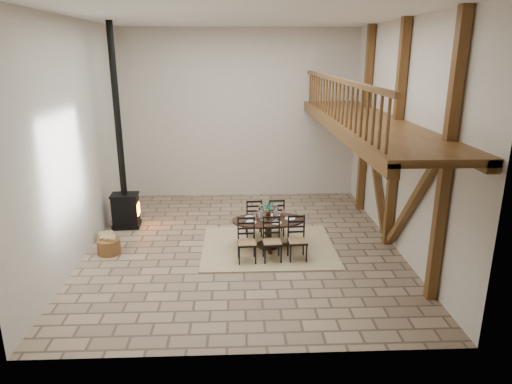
{
  "coord_description": "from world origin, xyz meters",
  "views": [
    {
      "loc": [
        -0.11,
        -9.77,
        4.29
      ],
      "look_at": [
        0.32,
        0.4,
        1.17
      ],
      "focal_mm": 32.0,
      "sensor_mm": 36.0,
      "label": 1
    }
  ],
  "objects_px": {
    "wood_stove": "(124,185)",
    "log_stack": "(106,237)",
    "dining_table": "(269,233)",
    "log_basket": "(109,246)"
  },
  "relations": [
    {
      "from": "log_basket",
      "to": "wood_stove",
      "type": "bearing_deg",
      "value": 89.35
    },
    {
      "from": "wood_stove",
      "to": "log_basket",
      "type": "distance_m",
      "value": 1.88
    },
    {
      "from": "dining_table",
      "to": "wood_stove",
      "type": "xyz_separation_m",
      "value": [
        -3.55,
        1.54,
        0.74
      ]
    },
    {
      "from": "wood_stove",
      "to": "log_basket",
      "type": "bearing_deg",
      "value": -93.84
    },
    {
      "from": "dining_table",
      "to": "log_basket",
      "type": "distance_m",
      "value": 3.57
    },
    {
      "from": "wood_stove",
      "to": "log_stack",
      "type": "distance_m",
      "value": 1.41
    },
    {
      "from": "dining_table",
      "to": "log_stack",
      "type": "relative_size",
      "value": 4.63
    },
    {
      "from": "dining_table",
      "to": "log_basket",
      "type": "xyz_separation_m",
      "value": [
        -3.57,
        -0.1,
        -0.2
      ]
    },
    {
      "from": "dining_table",
      "to": "wood_stove",
      "type": "distance_m",
      "value": 3.94
    },
    {
      "from": "wood_stove",
      "to": "log_basket",
      "type": "height_order",
      "value": "wood_stove"
    }
  ]
}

